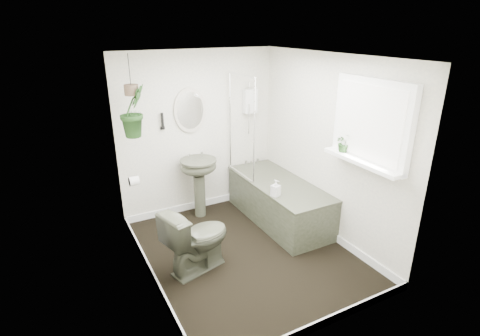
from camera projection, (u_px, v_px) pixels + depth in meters
name	position (u px, v px, depth m)	size (l,w,h in m)	color
floor	(246.00, 253.00, 4.56)	(2.30, 2.80, 0.02)	black
ceiling	(247.00, 55.00, 3.73)	(2.30, 2.80, 0.02)	white
wall_back	(198.00, 133.00, 5.31)	(2.30, 0.02, 2.30)	white
wall_front	(332.00, 218.00, 2.98)	(2.30, 0.02, 2.30)	white
wall_left	(142.00, 183.00, 3.64)	(0.02, 2.80, 2.30)	white
wall_right	(328.00, 149.00, 4.65)	(0.02, 2.80, 2.30)	white
skirting	(246.00, 249.00, 4.54)	(2.30, 2.80, 0.10)	white
bathtub	(279.00, 201.00, 5.22)	(0.72, 1.72, 0.58)	#404333
bath_screen	(241.00, 127.00, 5.12)	(0.04, 0.72, 1.40)	silver
shower_box	(250.00, 101.00, 5.46)	(0.20, 0.10, 0.35)	white
oval_mirror	(190.00, 110.00, 5.10)	(0.46, 0.03, 0.62)	beige
wall_sconce	(162.00, 121.00, 4.95)	(0.04, 0.04, 0.22)	black
toilet_roll_holder	(134.00, 181.00, 4.33)	(0.11, 0.11, 0.11)	white
window_recess	(371.00, 122.00, 3.87)	(0.08, 1.00, 0.90)	white
window_sill	(362.00, 161.00, 3.99)	(0.18, 1.00, 0.04)	white
window_blinds	(368.00, 123.00, 3.85)	(0.01, 0.86, 0.76)	white
toilet	(197.00, 238.00, 4.13)	(0.43, 0.76, 0.77)	#404333
pedestal_sink	(199.00, 188.00, 5.30)	(0.51, 0.43, 0.86)	#404333
sill_plant	(344.00, 143.00, 4.19)	(0.19, 0.17, 0.21)	black
hanging_plant	(134.00, 111.00, 4.32)	(0.33, 0.27, 0.61)	black
soap_bottle	(276.00, 188.00, 4.67)	(0.10, 0.10, 0.21)	black
hanging_pot	(131.00, 90.00, 4.23)	(0.16, 0.16, 0.12)	brown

